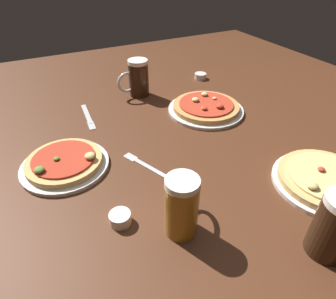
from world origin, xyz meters
TOP-DOWN VIEW (x-y plane):
  - ground_plane at (0.00, 0.00)m, footprint 2.40×2.40m
  - pizza_plate_near at (0.33, -0.33)m, footprint 0.29×0.29m
  - pizza_plate_far at (0.27, 0.19)m, footprint 0.30×0.30m
  - pizza_plate_side at (-0.31, 0.09)m, footprint 0.26×0.26m
  - beer_mug_dark at (0.08, 0.46)m, footprint 0.14×0.09m
  - beer_mug_amber at (-0.11, -0.28)m, footprint 0.11×0.12m
  - beer_mug_pale at (0.15, -0.47)m, footprint 0.15×0.09m
  - ramekin_sauce at (0.43, 0.49)m, footprint 0.06×0.06m
  - ramekin_butter at (-0.23, -0.19)m, footprint 0.05×0.05m
  - fork_left at (-0.08, -0.03)m, footprint 0.10×0.21m
  - knife_right at (-0.17, 0.36)m, footprint 0.03×0.21m

SIDE VIEW (x-z plane):
  - ground_plane at x=0.00m, z-range -0.03..0.00m
  - fork_left at x=-0.08m, z-range 0.00..0.01m
  - knife_right at x=-0.17m, z-range 0.00..0.01m
  - ramekin_sauce at x=0.43m, z-range 0.00..0.03m
  - ramekin_butter at x=-0.23m, z-range 0.00..0.03m
  - pizza_plate_side at x=-0.31m, z-range -0.01..0.04m
  - pizza_plate_far at x=0.27m, z-range -0.01..0.04m
  - pizza_plate_near at x=0.33m, z-range -0.01..0.04m
  - beer_mug_dark at x=0.08m, z-range 0.00..0.16m
  - beer_mug_pale at x=0.15m, z-range 0.00..0.16m
  - beer_mug_amber at x=-0.11m, z-range 0.00..0.16m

